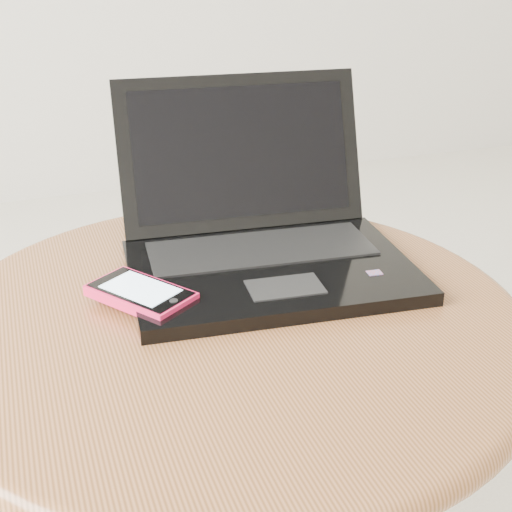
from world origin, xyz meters
name	(u,v)px	position (x,y,z in m)	size (l,w,h in m)	color
table	(232,391)	(-0.12, 0.12, 0.40)	(0.65, 0.65, 0.51)	#4F2B14
laptop	(262,234)	(-0.05, 0.21, 0.55)	(0.35, 0.33, 0.20)	black
phone_black	(157,295)	(-0.19, 0.16, 0.52)	(0.12, 0.12, 0.01)	black
phone_pink	(141,294)	(-0.21, 0.15, 0.53)	(0.11, 0.13, 0.01)	#F71E54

